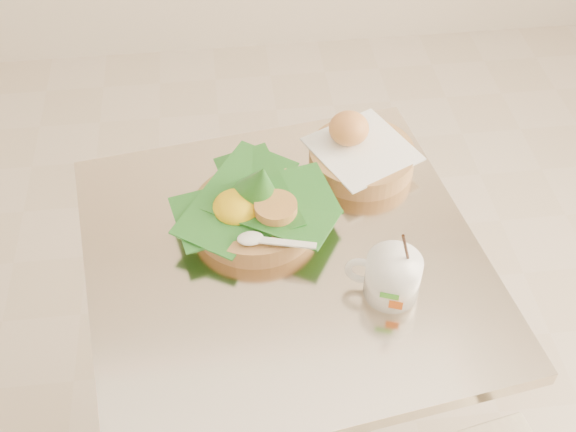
{
  "coord_description": "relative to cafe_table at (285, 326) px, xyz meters",
  "views": [
    {
      "loc": [
        0.01,
        -0.87,
        1.73
      ],
      "look_at": [
        0.11,
        -0.0,
        0.82
      ],
      "focal_mm": 45.0,
      "sensor_mm": 36.0,
      "label": 1
    }
  ],
  "objects": [
    {
      "name": "coffee_mug",
      "position": [
        0.17,
        -0.1,
        0.26
      ],
      "size": [
        0.13,
        0.1,
        0.16
      ],
      "rotation": [
        0.0,
        0.0,
        -0.35
      ],
      "color": "white",
      "rests_on": "cafe_table"
    },
    {
      "name": "rice_basket",
      "position": [
        -0.04,
        0.09,
        0.26
      ],
      "size": [
        0.3,
        0.3,
        0.15
      ],
      "rotation": [
        0.0,
        0.0,
        0.05
      ],
      "color": "#B2874C",
      "rests_on": "cafe_table"
    },
    {
      "name": "cafe_table",
      "position": [
        0.0,
        0.0,
        0.0
      ],
      "size": [
        0.8,
        0.8,
        0.75
      ],
      "rotation": [
        0.0,
        0.0,
        0.15
      ],
      "color": "gray",
      "rests_on": "floor"
    },
    {
      "name": "bread_basket",
      "position": [
        0.18,
        0.22,
        0.25
      ],
      "size": [
        0.24,
        0.24,
        0.11
      ],
      "rotation": [
        0.0,
        0.0,
        -0.33
      ],
      "color": "#B2874C",
      "rests_on": "cafe_table"
    }
  ]
}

